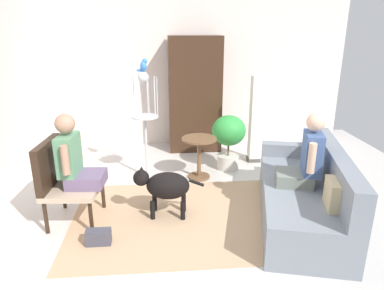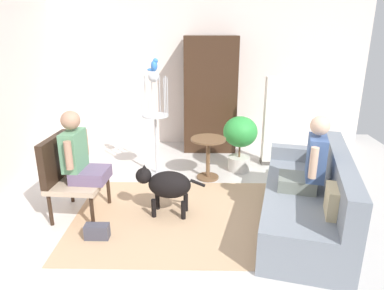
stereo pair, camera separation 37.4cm
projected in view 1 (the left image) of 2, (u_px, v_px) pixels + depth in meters
ground_plane at (202, 219)px, 4.10m from camera, size 6.98×6.98×0.00m
back_wall at (185, 70)px, 6.45m from camera, size 5.95×0.12×2.78m
area_rug at (195, 217)px, 4.14m from camera, size 2.85×1.92×0.01m
couch at (305, 195)px, 4.01m from camera, size 1.32×2.17×0.85m
armchair at (61, 176)px, 3.92m from camera, size 0.63×0.71×0.96m
person_on_couch at (306, 157)px, 3.85m from camera, size 0.53×0.51×0.83m
person_on_armchair at (74, 158)px, 3.85m from camera, size 0.49×0.53×0.82m
round_end_table at (199, 153)px, 5.10m from camera, size 0.51×0.51×0.62m
dog at (165, 186)px, 4.07m from camera, size 0.82×0.37×0.60m
bird_cage_stand at (145, 127)px, 5.02m from camera, size 0.38×0.38×1.56m
parrot at (144, 65)px, 4.74m from camera, size 0.17×0.10×0.18m
potted_plant at (229, 136)px, 5.40m from camera, size 0.52×0.52×0.86m
column_lamp at (256, 120)px, 5.67m from camera, size 0.20×0.20×1.41m
armoire_cabinet at (195, 94)px, 6.20m from camera, size 0.91×0.56×2.00m
handbag at (99, 237)px, 3.60m from camera, size 0.25×0.12×0.16m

